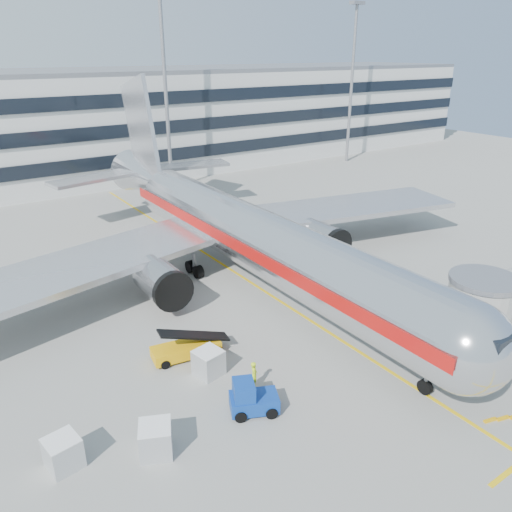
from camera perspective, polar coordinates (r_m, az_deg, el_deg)
ground at (r=35.59m, az=8.44°, el=-8.71°), size 180.00×180.00×0.00m
lead_in_line at (r=42.48m, az=-0.65°, el=-3.00°), size 0.25×70.00×0.01m
main_jet at (r=42.20m, az=-1.98°, el=3.02°), size 50.95×48.70×16.06m
terminal at (r=83.30m, az=-19.95°, el=13.98°), size 150.00×24.25×15.60m
light_mast_centre at (r=70.37m, az=-10.38°, el=19.38°), size 2.40×1.20×25.45m
light_mast_east at (r=89.99m, az=10.96°, el=19.95°), size 2.40×1.20×25.45m
belt_loader at (r=32.77m, az=-8.01°, el=-10.39°), size 4.68×2.24×2.19m
baggage_tug at (r=28.02m, az=-0.59°, el=-16.00°), size 2.99×2.49×1.95m
cargo_container_left at (r=26.21m, az=-11.40°, el=-19.84°), size 2.05×2.05×1.65m
cargo_container_right at (r=26.75m, az=-21.18°, el=-20.24°), size 1.70×1.70×1.58m
cargo_container_front at (r=30.95m, az=-5.45°, el=-12.02°), size 1.78×1.78×1.61m
ramp_worker at (r=29.71m, az=-0.22°, el=-13.43°), size 0.65×0.75×1.72m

